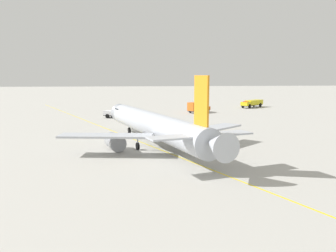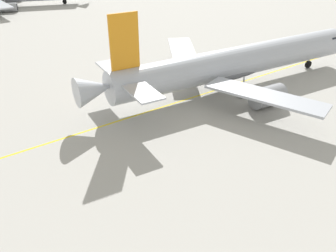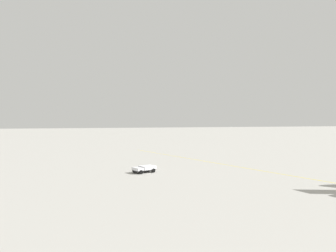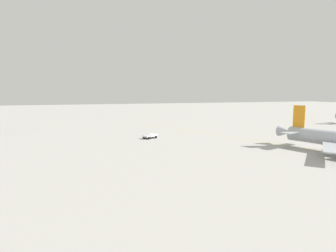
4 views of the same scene
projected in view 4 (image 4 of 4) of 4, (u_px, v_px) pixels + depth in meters
name	position (u px, v px, depth m)	size (l,w,h in m)	color
pushback_tug_truck	(150.00, 136.00, 87.20)	(5.01, 4.06, 1.30)	#232326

